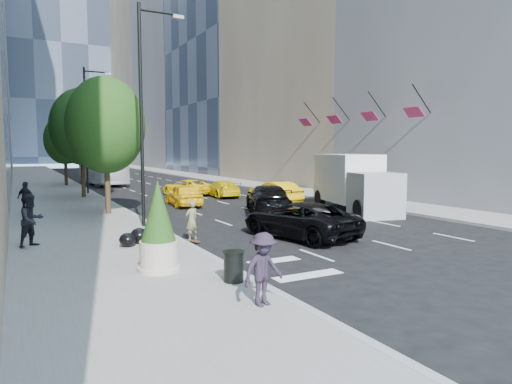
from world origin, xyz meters
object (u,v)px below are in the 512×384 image
box_truck (354,182)px  planter_shrub (158,228)px  skateboarder (192,223)px  city_bus (102,169)px  black_sedan_lincoln (299,220)px  black_sedan_mercedes (268,199)px  trash_can (234,267)px

box_truck → planter_shrub: 16.42m
skateboarder → city_bus: 33.13m
black_sedan_lincoln → planter_shrub: (-6.83, -2.98, 0.67)m
city_bus → box_truck: 30.35m
skateboarder → city_bus: city_bus is taller
box_truck → planter_shrub: (-14.18, -8.28, -0.30)m
black_sedan_lincoln → black_sedan_mercedes: size_ratio=0.95×
skateboarder → box_truck: (11.73, 4.30, 0.93)m
black_sedan_lincoln → box_truck: bearing=-156.4°
city_bus → box_truck: box_truck is taller
skateboarder → box_truck: 12.52m
skateboarder → black_sedan_mercedes: 9.06m
skateboarder → planter_shrub: size_ratio=0.59×
city_bus → planter_shrub: (-4.48, -37.04, -0.18)m
city_bus → box_truck: (9.69, -28.76, 0.12)m
city_bus → trash_can: size_ratio=14.36×
black_sedan_lincoln → trash_can: bearing=30.7°
black_sedan_mercedes → trash_can: (-7.80, -11.99, -0.27)m
black_sedan_mercedes → planter_shrub: (-9.25, -9.97, 0.59)m
black_sedan_lincoln → box_truck: box_truck is taller
skateboarder → trash_can: bearing=62.1°
black_sedan_lincoln → trash_can: black_sedan_lincoln is taller
city_bus → planter_shrub: 37.31m
black_sedan_lincoln → black_sedan_mercedes: black_sedan_mercedes is taller
black_sedan_mercedes → city_bus: 27.50m
city_bus → trash_can: city_bus is taller
black_sedan_mercedes → box_truck: (4.93, -1.68, 0.90)m
city_bus → planter_shrub: size_ratio=4.31×
black_sedan_mercedes → planter_shrub: 13.61m
skateboarder → box_truck: box_truck is taller
trash_can → black_sedan_lincoln: bearing=42.9°
black_sedan_lincoln → planter_shrub: planter_shrub is taller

